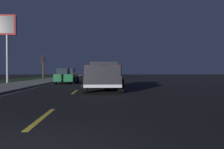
{
  "coord_description": "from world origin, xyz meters",
  "views": [
    {
      "loc": [
        -2.23,
        -1.47,
        1.18
      ],
      "look_at": [
        9.78,
        -2.24,
        1.03
      ],
      "focal_mm": 31.7,
      "sensor_mm": 36.0,
      "label": 1
    }
  ],
  "objects_px": {
    "sedan_green": "(67,76)",
    "gas_price_sign": "(7,31)",
    "pickup_truck": "(104,75)",
    "sedan_tan": "(101,74)",
    "bare_tree_far": "(43,66)"
  },
  "relations": [
    {
      "from": "sedan_green",
      "to": "pickup_truck",
      "type": "bearing_deg",
      "value": -154.98
    },
    {
      "from": "sedan_green",
      "to": "bare_tree_far",
      "type": "xyz_separation_m",
      "value": [
        17.98,
        7.47,
        1.6
      ]
    },
    {
      "from": "pickup_truck",
      "to": "gas_price_sign",
      "type": "xyz_separation_m",
      "value": [
        9.27,
        10.33,
        4.63
      ]
    },
    {
      "from": "gas_price_sign",
      "to": "sedan_green",
      "type": "bearing_deg",
      "value": -102.07
    },
    {
      "from": "sedan_green",
      "to": "sedan_tan",
      "type": "relative_size",
      "value": 1.0
    },
    {
      "from": "pickup_truck",
      "to": "gas_price_sign",
      "type": "height_order",
      "value": "gas_price_sign"
    },
    {
      "from": "sedan_green",
      "to": "gas_price_sign",
      "type": "height_order",
      "value": "gas_price_sign"
    },
    {
      "from": "pickup_truck",
      "to": "bare_tree_far",
      "type": "height_order",
      "value": "bare_tree_far"
    },
    {
      "from": "sedan_tan",
      "to": "gas_price_sign",
      "type": "xyz_separation_m",
      "value": [
        -17.98,
        10.34,
        4.83
      ]
    },
    {
      "from": "sedan_green",
      "to": "sedan_tan",
      "type": "distance_m",
      "value": 19.75
    },
    {
      "from": "sedan_green",
      "to": "gas_price_sign",
      "type": "xyz_separation_m",
      "value": [
        1.43,
        6.67,
        4.83
      ]
    },
    {
      "from": "pickup_truck",
      "to": "gas_price_sign",
      "type": "distance_m",
      "value": 14.63
    },
    {
      "from": "pickup_truck",
      "to": "bare_tree_far",
      "type": "relative_size",
      "value": 1.14
    },
    {
      "from": "sedan_green",
      "to": "gas_price_sign",
      "type": "relative_size",
      "value": 0.59
    },
    {
      "from": "gas_price_sign",
      "to": "bare_tree_far",
      "type": "distance_m",
      "value": 16.89
    }
  ]
}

